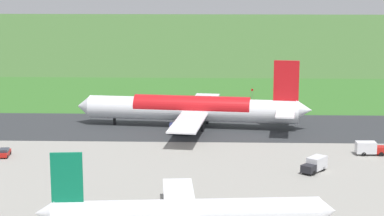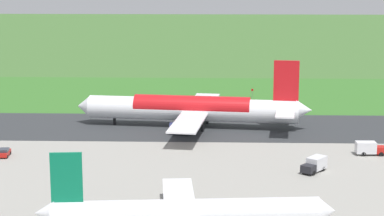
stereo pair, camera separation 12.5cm
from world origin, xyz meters
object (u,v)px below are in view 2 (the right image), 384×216
service_car_followme (4,152)px  traffic_cone_orange (232,101)px  airliner_parked_mid (185,213)px  no_stopping_sign (252,92)px  service_truck_baggage (369,148)px  airliner_main (194,109)px  service_truck_fuel (315,164)px

service_car_followme → traffic_cone_orange: (-45.38, -58.11, -0.57)m
airliner_parked_mid → traffic_cone_orange: bearing=-95.1°
no_stopping_sign → traffic_cone_orange: bearing=46.9°
service_truck_baggage → traffic_cone_orange: (25.32, -54.63, -1.13)m
no_stopping_sign → traffic_cone_orange: 8.45m
airliner_main → service_car_followme: airliner_main is taller
traffic_cone_orange → airliner_parked_mid: bearing=84.9°
airliner_main → traffic_cone_orange: 33.30m
traffic_cone_orange → airliner_main: bearing=73.1°
airliner_parked_mid → traffic_cone_orange: airliner_parked_mid is taller
airliner_main → airliner_parked_mid: airliner_main is taller
airliner_parked_mid → service_truck_fuel: airliner_parked_mid is taller
airliner_parked_mid → no_stopping_sign: bearing=-97.9°
airliner_main → service_car_followme: size_ratio=12.49×
airliner_parked_mid → no_stopping_sign: (-14.44, -103.48, -1.75)m
airliner_main → service_truck_fuel: size_ratio=9.07×
airliner_main → service_truck_fuel: airliner_main is taller
service_truck_fuel → traffic_cone_orange: size_ratio=10.86×
airliner_parked_mid → no_stopping_sign: airliner_parked_mid is taller
service_truck_baggage → traffic_cone_orange: 60.22m
airliner_parked_mid → service_truck_fuel: 37.87m
traffic_cone_orange → service_truck_fuel: bearing=101.1°
service_truck_baggage → service_truck_fuel: bearing=44.1°
airliner_main → service_car_followme: 44.65m
service_truck_fuel → service_truck_baggage: bearing=-135.9°
service_truck_fuel → airliner_parked_mid: bearing=54.8°
airliner_main → airliner_parked_mid: size_ratio=1.32×
airliner_parked_mid → service_truck_baggage: bearing=-128.5°
airliner_main → traffic_cone_orange: size_ratio=98.42×
airliner_parked_mid → service_car_followme: (36.65, -39.26, -2.41)m
airliner_parked_mid → traffic_cone_orange: size_ratio=74.32×
airliner_parked_mid → service_truck_baggage: airliner_parked_mid is taller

